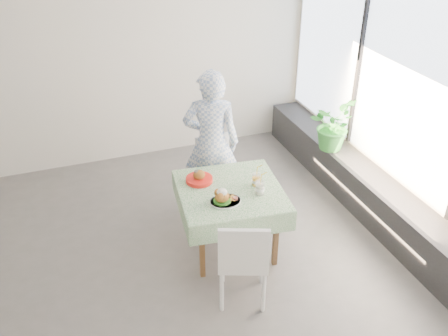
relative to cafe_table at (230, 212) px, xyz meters
name	(u,v)px	position (x,y,z in m)	size (l,w,h in m)	color
floor	(139,273)	(-1.02, -0.08, -0.46)	(6.00, 6.00, 0.00)	#595654
wall_back	(90,65)	(-1.02, 2.42, 0.94)	(6.00, 0.02, 2.80)	silver
wall_right	(409,106)	(1.98, -0.08, 0.94)	(0.02, 5.00, 2.80)	silver
window_pane	(411,84)	(1.95, -0.08, 1.19)	(0.01, 4.80, 2.18)	#D1E0F9
window_ledge	(376,200)	(1.78, -0.08, -0.21)	(0.40, 4.80, 0.50)	black
cafe_table	(230,212)	(0.00, 0.00, 0.00)	(1.15, 1.15, 0.74)	brown
chair_far	(218,187)	(0.14, 0.79, -0.19)	(0.43, 0.43, 0.88)	white
chair_near	(243,274)	(-0.16, -0.74, -0.17)	(0.58, 0.58, 0.94)	white
diner	(211,143)	(0.07, 0.78, 0.41)	(0.64, 0.42, 1.75)	#7F9BCC
main_dish	(224,198)	(-0.14, -0.20, 0.33)	(0.31, 0.31, 0.16)	white
juice_cup_orange	(256,180)	(0.28, -0.02, 0.34)	(0.10, 0.10, 0.27)	white
juice_cup_lemonade	(260,188)	(0.25, -0.17, 0.35)	(0.10, 0.10, 0.27)	white
second_dish	(199,178)	(-0.25, 0.26, 0.32)	(0.28, 0.28, 0.13)	red
potted_plant	(332,125)	(1.67, 0.83, 0.36)	(0.58, 0.50, 0.64)	#2A7F34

